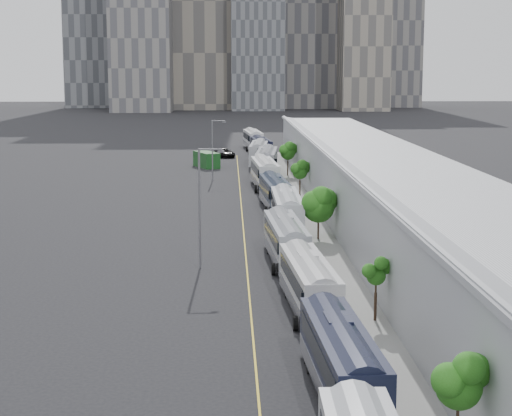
{
  "coord_description": "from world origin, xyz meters",
  "views": [
    {
      "loc": [
        -2.82,
        -20.5,
        15.58
      ],
      "look_at": [
        -0.43,
        56.75,
        3.0
      ],
      "focal_mm": 60.0,
      "sensor_mm": 36.0,
      "label": 1
    }
  ],
  "objects_px": {
    "bus_6": "(265,176)",
    "bus_8": "(259,155)",
    "bus_7": "(267,164)",
    "bus_10": "(253,141)",
    "bus_3": "(286,244)",
    "bus_2": "(309,288)",
    "shipping_container": "(207,160)",
    "suv": "(225,153)",
    "bus_5": "(275,195)",
    "bus_9": "(261,149)",
    "street_lamp_near": "(202,200)",
    "bus_4": "(287,214)",
    "street_lamp_far": "(214,146)",
    "bus_1": "(341,366)"
  },
  "relations": [
    {
      "from": "bus_3",
      "to": "bus_9",
      "type": "relative_size",
      "value": 0.99
    },
    {
      "from": "bus_10",
      "to": "street_lamp_near",
      "type": "distance_m",
      "value": 101.88
    },
    {
      "from": "bus_3",
      "to": "bus_10",
      "type": "distance_m",
      "value": 99.65
    },
    {
      "from": "bus_8",
      "to": "street_lamp_far",
      "type": "bearing_deg",
      "value": -104.93
    },
    {
      "from": "bus_1",
      "to": "bus_10",
      "type": "distance_m",
      "value": 128.63
    },
    {
      "from": "bus_2",
      "to": "bus_6",
      "type": "distance_m",
      "value": 58.46
    },
    {
      "from": "bus_9",
      "to": "shipping_container",
      "type": "bearing_deg",
      "value": -127.52
    },
    {
      "from": "bus_8",
      "to": "shipping_container",
      "type": "xyz_separation_m",
      "value": [
        -8.54,
        -3.49,
        -0.4
      ]
    },
    {
      "from": "bus_5",
      "to": "street_lamp_near",
      "type": "xyz_separation_m",
      "value": [
        -7.33,
        -29.24,
        3.96
      ]
    },
    {
      "from": "bus_5",
      "to": "bus_10",
      "type": "relative_size",
      "value": 0.92
    },
    {
      "from": "street_lamp_near",
      "to": "bus_2",
      "type": "bearing_deg",
      "value": -59.08
    },
    {
      "from": "bus_2",
      "to": "bus_7",
      "type": "xyz_separation_m",
      "value": [
        0.35,
        71.91,
        0.21
      ]
    },
    {
      "from": "bus_4",
      "to": "street_lamp_near",
      "type": "xyz_separation_m",
      "value": [
        -7.78,
        -16.47,
        3.9
      ]
    },
    {
      "from": "bus_5",
      "to": "bus_9",
      "type": "xyz_separation_m",
      "value": [
        0.46,
        55.98,
        0.03
      ]
    },
    {
      "from": "bus_1",
      "to": "street_lamp_near",
      "type": "relative_size",
      "value": 1.28
    },
    {
      "from": "bus_3",
      "to": "shipping_container",
      "type": "height_order",
      "value": "bus_3"
    },
    {
      "from": "bus_8",
      "to": "street_lamp_near",
      "type": "height_order",
      "value": "street_lamp_near"
    },
    {
      "from": "bus_10",
      "to": "shipping_container",
      "type": "bearing_deg",
      "value": -109.58
    },
    {
      "from": "bus_4",
      "to": "suv",
      "type": "height_order",
      "value": "bus_4"
    },
    {
      "from": "bus_4",
      "to": "street_lamp_far",
      "type": "height_order",
      "value": "street_lamp_far"
    },
    {
      "from": "bus_4",
      "to": "bus_10",
      "type": "xyz_separation_m",
      "value": [
        -0.96,
        85.11,
        0.07
      ]
    },
    {
      "from": "shipping_container",
      "to": "bus_10",
      "type": "bearing_deg",
      "value": 52.65
    },
    {
      "from": "bus_3",
      "to": "bus_4",
      "type": "xyz_separation_m",
      "value": [
        1.04,
        14.54,
        0.04
      ]
    },
    {
      "from": "bus_6",
      "to": "suv",
      "type": "distance_m",
      "value": 40.36
    },
    {
      "from": "bus_7",
      "to": "shipping_container",
      "type": "distance_m",
      "value": 14.22
    },
    {
      "from": "bus_1",
      "to": "street_lamp_far",
      "type": "height_order",
      "value": "street_lamp_far"
    },
    {
      "from": "bus_2",
      "to": "bus_8",
      "type": "distance_m",
      "value": 86.26
    },
    {
      "from": "bus_1",
      "to": "bus_5",
      "type": "bearing_deg",
      "value": 87.58
    },
    {
      "from": "bus_3",
      "to": "bus_10",
      "type": "bearing_deg",
      "value": 87.01
    },
    {
      "from": "bus_2",
      "to": "bus_10",
      "type": "bearing_deg",
      "value": 86.79
    },
    {
      "from": "bus_10",
      "to": "bus_9",
      "type": "bearing_deg",
      "value": -91.16
    },
    {
      "from": "bus_5",
      "to": "street_lamp_far",
      "type": "xyz_separation_m",
      "value": [
        -7.36,
        24.89,
        3.44
      ]
    },
    {
      "from": "bus_7",
      "to": "bus_10",
      "type": "height_order",
      "value": "bus_7"
    },
    {
      "from": "bus_1",
      "to": "bus_10",
      "type": "xyz_separation_m",
      "value": [
        -0.68,
        128.62,
        0.13
      ]
    },
    {
      "from": "bus_1",
      "to": "bus_9",
      "type": "height_order",
      "value": "bus_9"
    },
    {
      "from": "bus_1",
      "to": "bus_2",
      "type": "bearing_deg",
      "value": 88.11
    },
    {
      "from": "bus_10",
      "to": "bus_3",
      "type": "bearing_deg",
      "value": -94.6
    },
    {
      "from": "shipping_container",
      "to": "suv",
      "type": "bearing_deg",
      "value": 57.51
    },
    {
      "from": "bus_6",
      "to": "suv",
      "type": "xyz_separation_m",
      "value": [
        -5.55,
        39.97,
        -0.84
      ]
    },
    {
      "from": "bus_10",
      "to": "street_lamp_far",
      "type": "xyz_separation_m",
      "value": [
        -6.85,
        -47.44,
        3.31
      ]
    },
    {
      "from": "bus_8",
      "to": "street_lamp_far",
      "type": "relative_size",
      "value": 1.57
    },
    {
      "from": "bus_2",
      "to": "bus_7",
      "type": "distance_m",
      "value": 71.91
    },
    {
      "from": "bus_1",
      "to": "street_lamp_near",
      "type": "xyz_separation_m",
      "value": [
        -7.5,
        27.05,
        3.97
      ]
    },
    {
      "from": "bus_10",
      "to": "bus_7",
      "type": "bearing_deg",
      "value": -93.39
    },
    {
      "from": "bus_9",
      "to": "street_lamp_far",
      "type": "bearing_deg",
      "value": -109.29
    },
    {
      "from": "bus_6",
      "to": "bus_8",
      "type": "xyz_separation_m",
      "value": [
        0.19,
        27.8,
        -0.01
      ]
    },
    {
      "from": "bus_2",
      "to": "street_lamp_near",
      "type": "height_order",
      "value": "street_lamp_near"
    },
    {
      "from": "bus_1",
      "to": "street_lamp_far",
      "type": "bearing_deg",
      "value": 92.71
    },
    {
      "from": "bus_2",
      "to": "bus_5",
      "type": "height_order",
      "value": "bus_5"
    },
    {
      "from": "bus_4",
      "to": "street_lamp_near",
      "type": "distance_m",
      "value": 18.63
    }
  ]
}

